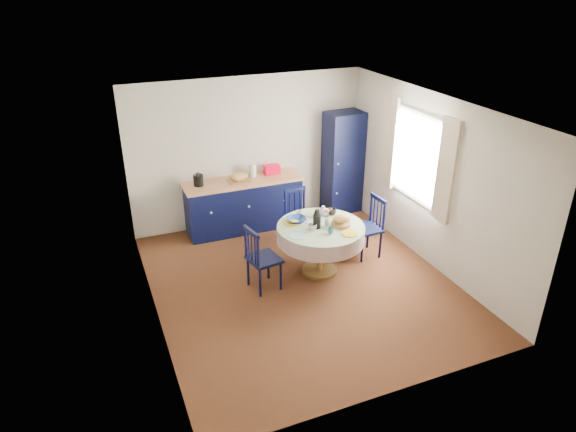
# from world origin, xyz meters

# --- Properties ---
(floor) EXTENTS (4.50, 4.50, 0.00)m
(floor) POSITION_xyz_m (0.00, 0.00, 0.00)
(floor) COLOR black
(floor) RESTS_ON ground
(ceiling) EXTENTS (4.50, 4.50, 0.00)m
(ceiling) POSITION_xyz_m (0.00, 0.00, 2.50)
(ceiling) COLOR white
(ceiling) RESTS_ON wall_back
(wall_back) EXTENTS (4.00, 0.02, 2.50)m
(wall_back) POSITION_xyz_m (0.00, 2.25, 1.25)
(wall_back) COLOR beige
(wall_back) RESTS_ON floor
(wall_left) EXTENTS (0.02, 4.50, 2.50)m
(wall_left) POSITION_xyz_m (-2.00, 0.00, 1.25)
(wall_left) COLOR beige
(wall_left) RESTS_ON floor
(wall_right) EXTENTS (0.02, 4.50, 2.50)m
(wall_right) POSITION_xyz_m (2.00, 0.00, 1.25)
(wall_right) COLOR beige
(wall_right) RESTS_ON floor
(window) EXTENTS (0.10, 1.74, 1.45)m
(window) POSITION_xyz_m (1.95, 0.30, 1.52)
(window) COLOR white
(window) RESTS_ON wall_right
(kitchen_counter) EXTENTS (1.97, 0.62, 1.12)m
(kitchen_counter) POSITION_xyz_m (-0.21, 1.96, 0.45)
(kitchen_counter) COLOR black
(kitchen_counter) RESTS_ON floor
(pantry_cabinet) EXTENTS (0.66, 0.49, 1.82)m
(pantry_cabinet) POSITION_xyz_m (1.66, 2.00, 0.91)
(pantry_cabinet) COLOR black
(pantry_cabinet) RESTS_ON floor
(dining_table) EXTENTS (1.24, 1.24, 1.03)m
(dining_table) POSITION_xyz_m (0.37, 0.19, 0.63)
(dining_table) COLOR brown
(dining_table) RESTS_ON floor
(chair_left) EXTENTS (0.47, 0.48, 0.94)m
(chair_left) POSITION_xyz_m (-0.56, 0.11, 0.48)
(chair_left) COLOR black
(chair_left) RESTS_ON floor
(chair_far) EXTENTS (0.43, 0.41, 0.91)m
(chair_far) POSITION_xyz_m (0.42, 1.11, 0.46)
(chair_far) COLOR black
(chair_far) RESTS_ON floor
(chair_right) EXTENTS (0.42, 0.44, 0.95)m
(chair_right) POSITION_xyz_m (1.27, 0.38, 0.48)
(chair_right) COLOR black
(chair_right) RESTS_ON floor
(mug_a) EXTENTS (0.11, 0.11, 0.09)m
(mug_a) POSITION_xyz_m (0.21, 0.13, 0.79)
(mug_a) COLOR silver
(mug_a) RESTS_ON dining_table
(mug_b) EXTENTS (0.09, 0.09, 0.08)m
(mug_b) POSITION_xyz_m (0.39, -0.06, 0.79)
(mug_b) COLOR #2D6372
(mug_b) RESTS_ON dining_table
(mug_c) EXTENTS (0.13, 0.13, 0.10)m
(mug_c) POSITION_xyz_m (0.68, 0.46, 0.80)
(mug_c) COLOR black
(mug_c) RESTS_ON dining_table
(mug_d) EXTENTS (0.10, 0.10, 0.09)m
(mug_d) POSITION_xyz_m (0.20, 0.59, 0.79)
(mug_d) COLOR silver
(mug_d) RESTS_ON dining_table
(cobalt_bowl) EXTENTS (0.27, 0.27, 0.07)m
(cobalt_bowl) POSITION_xyz_m (0.10, 0.44, 0.78)
(cobalt_bowl) COLOR navy
(cobalt_bowl) RESTS_ON dining_table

